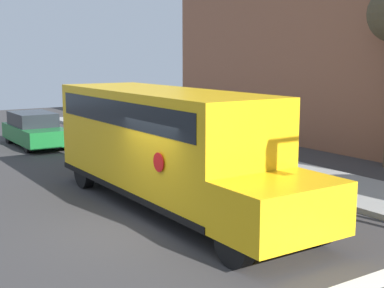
{
  "coord_description": "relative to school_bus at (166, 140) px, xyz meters",
  "views": [
    {
      "loc": [
        10.63,
        -5.83,
        4.0
      ],
      "look_at": [
        -0.93,
        1.76,
        1.7
      ],
      "focal_mm": 50.0,
      "sensor_mm": 36.0,
      "label": 1
    }
  ],
  "objects": [
    {
      "name": "sidewalk_strip",
      "position": [
        1.44,
        5.24,
        -1.7
      ],
      "size": [
        44.0,
        3.0,
        0.15
      ],
      "color": "#9E9E99",
      "rests_on": "ground"
    },
    {
      "name": "ground_plane",
      "position": [
        1.44,
        -1.26,
        -1.78
      ],
      "size": [
        60.0,
        60.0,
        0.0
      ],
      "primitive_type": "plane",
      "color": "#3A3838"
    },
    {
      "name": "school_bus",
      "position": [
        0.0,
        0.0,
        0.0
      ],
      "size": [
        9.6,
        2.57,
        3.1
      ],
      "color": "yellow",
      "rests_on": "ground"
    },
    {
      "name": "parked_car",
      "position": [
        -11.46,
        -0.04,
        -1.04
      ],
      "size": [
        4.4,
        1.76,
        1.5
      ],
      "color": "#196B2D",
      "rests_on": "ground"
    }
  ]
}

